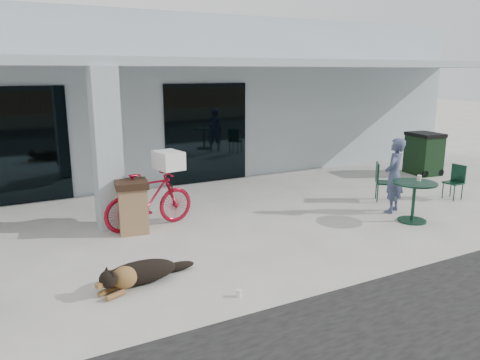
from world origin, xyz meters
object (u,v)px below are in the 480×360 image
cafe_table_far (413,202)px  person (394,176)px  cafe_chair_far_a (385,182)px  trash_receptacle (132,207)px  wheeled_bin (424,153)px  cafe_chair_far_b (453,182)px  dog (141,271)px  bicycle (149,200)px

cafe_table_far → person: 0.81m
cafe_chair_far_a → trash_receptacle: (-5.89, 0.65, 0.05)m
wheeled_bin → cafe_table_far: bearing=-134.5°
cafe_chair_far_b → wheeled_bin: size_ratio=0.67×
cafe_chair_far_b → person: size_ratio=0.51×
cafe_chair_far_b → wheeled_bin: bearing=141.7°
cafe_table_far → cafe_chair_far_a: 1.58m
dog → cafe_chair_far_b: size_ratio=1.44×
cafe_chair_far_a → trash_receptacle: 5.92m
bicycle → trash_receptacle: bicycle is taller
person → trash_receptacle: (-5.37, 1.40, -0.31)m
cafe_table_far → cafe_chair_far_a: cafe_chair_far_a is taller
dog → cafe_table_far: cafe_table_far is taller
cafe_chair_far_b → trash_receptacle: (-7.45, 1.33, 0.09)m
cafe_chair_far_b → trash_receptacle: trash_receptacle is taller
wheeled_bin → person: bearing=-140.4°
dog → cafe_chair_far_a: (6.41, 1.62, 0.26)m
dog → trash_receptacle: (0.52, 2.27, 0.31)m
dog → cafe_table_far: 5.77m
dog → wheeled_bin: wheeled_bin is taller
dog → wheeled_bin: bearing=-3.2°
dog → person: size_ratio=0.73×
dog → person: bearing=-13.5°
bicycle → dog: bearing=150.8°
dog → cafe_table_far: size_ratio=1.36×
dog → cafe_chair_far_a: cafe_chair_far_a is taller
trash_receptacle → wheeled_bin: size_ratio=0.82×
cafe_chair_far_a → person: size_ratio=0.56×
bicycle → cafe_chair_far_b: 7.22m
cafe_table_far → cafe_chair_far_b: cafe_chair_far_b is taller
person → trash_receptacle: bearing=-42.0°
bicycle → trash_receptacle: 0.38m
cafe_chair_far_b → wheeled_bin: (1.66, 2.33, 0.20)m
cafe_chair_far_a → wheeled_bin: (3.22, 1.65, 0.16)m
trash_receptacle → person: bearing=-14.6°
cafe_table_far → person: person is taller
cafe_chair_far_a → trash_receptacle: trash_receptacle is taller
dog → cafe_table_far: (5.76, 0.18, 0.21)m
cafe_table_far → person: size_ratio=0.54×
dog → cafe_chair_far_a: 6.62m
cafe_table_far → wheeled_bin: bearing=38.6°
cafe_chair_far_a → person: 0.98m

